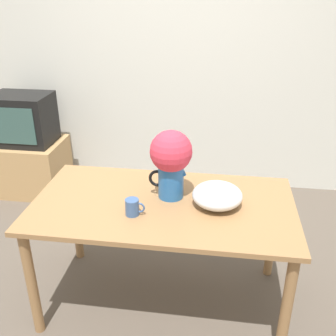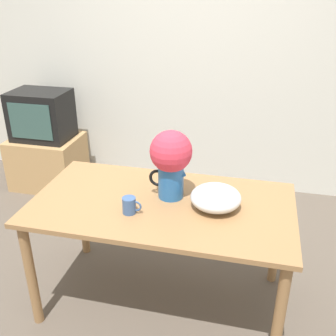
{
  "view_description": "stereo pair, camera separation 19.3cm",
  "coord_description": "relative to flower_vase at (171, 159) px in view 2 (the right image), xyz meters",
  "views": [
    {
      "loc": [
        0.45,
        -1.97,
        1.94
      ],
      "look_at": [
        0.16,
        0.1,
        0.94
      ],
      "focal_mm": 42.0,
      "sensor_mm": 36.0,
      "label": 1
    },
    {
      "loc": [
        0.64,
        -1.93,
        1.94
      ],
      "look_at": [
        0.16,
        0.1,
        0.94
      ],
      "focal_mm": 42.0,
      "sensor_mm": 36.0,
      "label": 2
    }
  ],
  "objects": [
    {
      "name": "coffee_mug",
      "position": [
        -0.18,
        -0.24,
        -0.2
      ],
      "size": [
        0.11,
        0.08,
        0.1
      ],
      "color": "#385689",
      "rests_on": "table"
    },
    {
      "name": "ground_plane",
      "position": [
        -0.18,
        -0.1,
        -1.0
      ],
      "size": [
        12.0,
        12.0,
        0.0
      ],
      "primitive_type": "plane",
      "color": "brown"
    },
    {
      "name": "white_bowl",
      "position": [
        0.28,
        -0.07,
        -0.18
      ],
      "size": [
        0.29,
        0.29,
        0.13
      ],
      "color": "silver",
      "rests_on": "table"
    },
    {
      "name": "tv_set",
      "position": [
        -1.59,
        1.26,
        -0.25
      ],
      "size": [
        0.55,
        0.41,
        0.47
      ],
      "color": "black",
      "rests_on": "tv_stand"
    },
    {
      "name": "flower_vase",
      "position": [
        0.0,
        0.0,
        0.0
      ],
      "size": [
        0.26,
        0.25,
        0.42
      ],
      "color": "#235B9E",
      "rests_on": "table"
    },
    {
      "name": "tv_stand",
      "position": [
        -1.59,
        1.27,
        -0.75
      ],
      "size": [
        0.67,
        0.54,
        0.52
      ],
      "color": "tan",
      "rests_on": "ground_plane"
    },
    {
      "name": "wall_back",
      "position": [
        -0.18,
        1.7,
        0.3
      ],
      "size": [
        8.0,
        0.05,
        2.6
      ],
      "color": "silver",
      "rests_on": "ground_plane"
    },
    {
      "name": "table",
      "position": [
        -0.04,
        -0.08,
        -0.34
      ],
      "size": [
        1.55,
        0.85,
        0.75
      ],
      "color": "olive",
      "rests_on": "ground_plane"
    }
  ]
}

